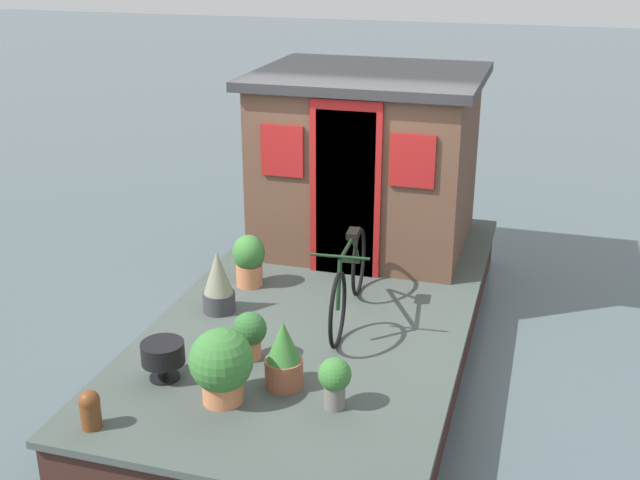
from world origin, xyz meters
TOP-DOWN VIEW (x-y plane):
  - ground_plane at (0.00, 0.00)m, footprint 60.00×60.00m
  - houseboat_deck at (0.00, 0.00)m, footprint 5.49×2.75m
  - houseboat_cabin at (1.64, 0.00)m, footprint 2.08×2.39m
  - bicycle at (-0.27, -0.29)m, footprint 1.72×0.50m
  - potted_plant_mint at (-1.55, -0.11)m, footprint 0.30×0.30m
  - potted_plant_basil at (-1.72, -0.56)m, footprint 0.25×0.25m
  - potted_plant_geranium at (-0.48, 0.89)m, footprint 0.30×0.30m
  - potted_plant_sage at (-1.22, 0.30)m, footprint 0.28×0.28m
  - potted_plant_lavender at (-1.88, 0.26)m, footprint 0.48×0.48m
  - potted_plant_ivy at (0.14, 0.83)m, footprint 0.32×0.32m
  - charcoal_grill at (-1.71, 0.83)m, footprint 0.34×0.34m
  - mooring_bollard at (-2.46, 1.02)m, footprint 0.15×0.15m

SIDE VIEW (x-z plane):
  - ground_plane at x=0.00m, z-range 0.00..0.00m
  - houseboat_deck at x=0.00m, z-range 0.00..0.50m
  - mooring_bollard at x=-2.46m, z-range 0.51..0.80m
  - charcoal_grill at x=-1.71m, z-range 0.56..0.87m
  - potted_plant_sage at x=-1.22m, z-range 0.53..0.94m
  - potted_plant_basil at x=-1.72m, z-range 0.53..0.93m
  - potted_plant_mint at x=-1.55m, z-range 0.49..1.04m
  - potted_plant_ivy at x=0.14m, z-range 0.52..1.04m
  - potted_plant_geranium at x=-0.48m, z-range 0.49..1.09m
  - potted_plant_lavender at x=-1.88m, z-range 0.52..1.11m
  - bicycle at x=-0.27m, z-range 0.47..1.26m
  - houseboat_cabin at x=1.64m, z-range 0.51..2.43m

